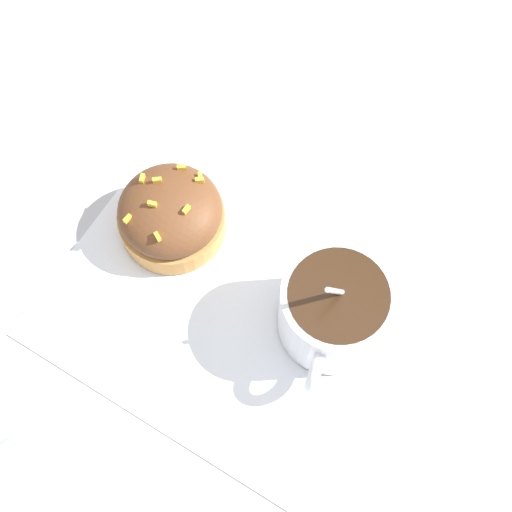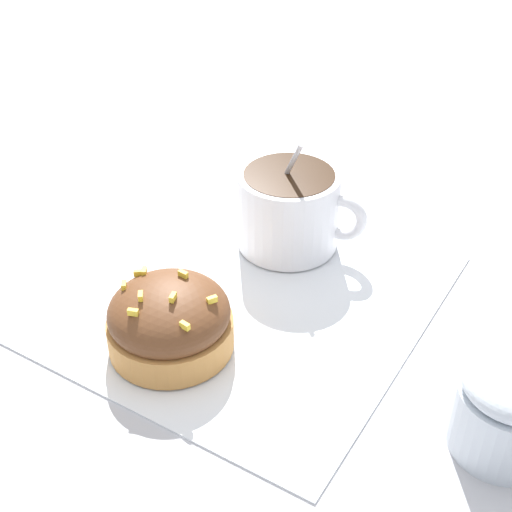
# 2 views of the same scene
# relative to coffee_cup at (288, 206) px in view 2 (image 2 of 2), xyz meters

# --- Properties ---
(ground_plane) EXTENTS (3.00, 3.00, 0.00)m
(ground_plane) POSITION_rel_coffee_cup_xyz_m (-0.08, -0.00, -0.04)
(ground_plane) COLOR #B2B2B7
(paper_napkin) EXTENTS (0.28, 0.28, 0.00)m
(paper_napkin) POSITION_rel_coffee_cup_xyz_m (-0.08, -0.00, -0.04)
(paper_napkin) COLOR white
(paper_napkin) RESTS_ON ground_plane
(coffee_cup) EXTENTS (0.08, 0.11, 0.10)m
(coffee_cup) POSITION_rel_coffee_cup_xyz_m (0.00, 0.00, 0.00)
(coffee_cup) COLOR white
(coffee_cup) RESTS_ON paper_napkin
(frosted_pastry) EXTENTS (0.09, 0.09, 0.05)m
(frosted_pastry) POSITION_rel_coffee_cup_xyz_m (-0.15, 0.01, -0.01)
(frosted_pastry) COLOR #C18442
(frosted_pastry) RESTS_ON paper_napkin
(sugar_bowl) EXTENTS (0.06, 0.06, 0.06)m
(sugar_bowl) POSITION_rel_coffee_cup_xyz_m (-0.12, -0.21, -0.01)
(sugar_bowl) COLOR silver
(sugar_bowl) RESTS_ON ground_plane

